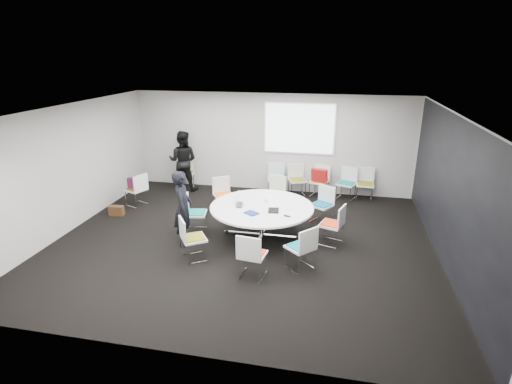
% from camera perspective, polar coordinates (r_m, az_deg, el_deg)
% --- Properties ---
extents(room_shell, '(8.08, 7.08, 2.88)m').
position_cam_1_polar(room_shell, '(8.17, -1.29, 1.78)').
color(room_shell, black).
rests_on(room_shell, ground).
extents(conference_table, '(2.23, 2.23, 0.73)m').
position_cam_1_polar(conference_table, '(8.67, 0.83, -3.19)').
color(conference_table, silver).
rests_on(conference_table, ground).
extents(projection_screen, '(1.90, 0.03, 1.35)m').
position_cam_1_polar(projection_screen, '(11.28, 6.21, 8.98)').
color(projection_screen, white).
rests_on(projection_screen, room_shell).
extents(chair_ring_a, '(0.57, 0.57, 0.88)m').
position_cam_1_polar(chair_ring_a, '(8.63, 10.74, -5.61)').
color(chair_ring_a, silver).
rests_on(chair_ring_a, ground).
extents(chair_ring_b, '(0.63, 0.62, 0.88)m').
position_cam_1_polar(chair_ring_b, '(9.63, 9.31, -2.79)').
color(chair_ring_b, silver).
rests_on(chair_ring_b, ground).
extents(chair_ring_c, '(0.54, 0.53, 0.88)m').
position_cam_1_polar(chair_ring_c, '(10.25, 2.71, -1.14)').
color(chair_ring_c, silver).
rests_on(chair_ring_c, ground).
extents(chair_ring_d, '(0.63, 0.63, 0.88)m').
position_cam_1_polar(chair_ring_d, '(10.17, -4.62, -1.36)').
color(chair_ring_d, silver).
rests_on(chair_ring_d, ground).
extents(chair_ring_e, '(0.53, 0.54, 0.88)m').
position_cam_1_polar(chair_ring_e, '(9.14, -8.59, -4.01)').
color(chair_ring_e, silver).
rests_on(chair_ring_e, ground).
extents(chair_ring_f, '(0.63, 0.63, 0.88)m').
position_cam_1_polar(chair_ring_f, '(7.98, -8.92, -7.66)').
color(chair_ring_f, silver).
rests_on(chair_ring_f, ground).
extents(chair_ring_g, '(0.51, 0.50, 0.88)m').
position_cam_1_polar(chair_ring_g, '(7.30, -0.55, -10.13)').
color(chair_ring_g, silver).
rests_on(chair_ring_g, ground).
extents(chair_ring_h, '(0.64, 0.64, 0.88)m').
position_cam_1_polar(chair_ring_h, '(7.60, 6.36, -9.00)').
color(chair_ring_h, silver).
rests_on(chair_ring_h, ground).
extents(chair_back_a, '(0.53, 0.52, 0.88)m').
position_cam_1_polar(chair_back_a, '(11.42, 2.89, 1.03)').
color(chair_back_a, silver).
rests_on(chair_back_a, ground).
extents(chair_back_b, '(0.59, 0.58, 0.88)m').
position_cam_1_polar(chair_back_b, '(11.38, 5.87, 0.90)').
color(chair_back_b, silver).
rests_on(chair_back_b, ground).
extents(chair_back_c, '(0.58, 0.58, 0.88)m').
position_cam_1_polar(chair_back_c, '(11.34, 9.01, 0.69)').
color(chair_back_c, silver).
rests_on(chair_back_c, ground).
extents(chair_back_d, '(0.59, 0.58, 0.88)m').
position_cam_1_polar(chair_back_d, '(11.30, 12.73, 0.36)').
color(chair_back_d, silver).
rests_on(chair_back_d, ground).
extents(chair_back_e, '(0.48, 0.47, 0.88)m').
position_cam_1_polar(chair_back_e, '(11.37, 15.26, 0.27)').
color(chair_back_e, silver).
rests_on(chair_back_e, ground).
extents(chair_spare_left, '(0.59, 0.60, 0.88)m').
position_cam_1_polar(chair_spare_left, '(11.01, -16.61, -0.49)').
color(chair_spare_left, silver).
rests_on(chair_spare_left, ground).
extents(chair_person_back, '(0.55, 0.55, 0.88)m').
position_cam_1_polar(chair_person_back, '(12.13, -9.95, 1.87)').
color(chair_person_back, silver).
rests_on(chair_person_back, ground).
extents(person_main, '(0.53, 0.67, 1.61)m').
position_cam_1_polar(person_main, '(8.42, -10.39, -2.31)').
color(person_main, black).
rests_on(person_main, ground).
extents(person_back, '(0.89, 0.71, 1.75)m').
position_cam_1_polar(person_back, '(11.81, -10.39, 4.41)').
color(person_back, black).
rests_on(person_back, ground).
extents(laptop, '(0.26, 0.36, 0.03)m').
position_cam_1_polar(laptop, '(8.64, -2.08, -1.84)').
color(laptop, '#333338').
rests_on(laptop, conference_table).
extents(laptop_lid, '(0.06, 0.30, 0.22)m').
position_cam_1_polar(laptop_lid, '(8.74, -2.82, -0.79)').
color(laptop_lid, silver).
rests_on(laptop_lid, conference_table).
extents(notebook_black, '(0.26, 0.33, 0.02)m').
position_cam_1_polar(notebook_black, '(8.35, 2.52, -2.64)').
color(notebook_black, black).
rests_on(notebook_black, conference_table).
extents(tablet_folio, '(0.33, 0.31, 0.03)m').
position_cam_1_polar(tablet_folio, '(8.20, -0.65, -3.03)').
color(tablet_folio, navy).
rests_on(tablet_folio, conference_table).
extents(papers_right, '(0.35, 0.29, 0.00)m').
position_cam_1_polar(papers_right, '(8.78, 5.15, -1.62)').
color(papers_right, white).
rests_on(papers_right, conference_table).
extents(papers_front, '(0.32, 0.24, 0.00)m').
position_cam_1_polar(papers_front, '(8.52, 5.30, -2.32)').
color(papers_front, white).
rests_on(papers_front, conference_table).
extents(cup, '(0.08, 0.08, 0.09)m').
position_cam_1_polar(cup, '(8.78, 1.49, -1.27)').
color(cup, white).
rests_on(cup, conference_table).
extents(phone, '(0.16, 0.12, 0.01)m').
position_cam_1_polar(phone, '(8.10, 4.44, -3.45)').
color(phone, black).
rests_on(phone, conference_table).
extents(maroon_bag, '(0.40, 0.15, 0.28)m').
position_cam_1_polar(maroon_bag, '(10.92, -16.84, 1.23)').
color(maroon_bag, '#581736').
rests_on(maroon_bag, chair_spare_left).
extents(brown_bag, '(0.37, 0.19, 0.24)m').
position_cam_1_polar(brown_bag, '(10.57, -19.31, -2.52)').
color(brown_bag, '#482C17').
rests_on(brown_bag, ground).
extents(red_jacket, '(0.47, 0.28, 0.36)m').
position_cam_1_polar(red_jacket, '(11.00, 9.03, 2.41)').
color(red_jacket, '#AD1615').
rests_on(red_jacket, chair_back_c).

